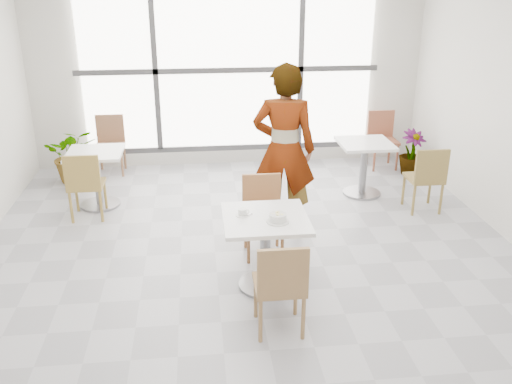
{
  "coord_description": "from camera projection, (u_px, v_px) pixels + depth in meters",
  "views": [
    {
      "loc": [
        -0.52,
        -4.99,
        2.9
      ],
      "look_at": [
        0.0,
        -0.3,
        1.0
      ],
      "focal_mm": 38.68,
      "sensor_mm": 36.0,
      "label": 1
    }
  ],
  "objects": [
    {
      "name": "floor",
      "position": [
        253.0,
        270.0,
        5.74
      ],
      "size": [
        7.0,
        7.0,
        0.0
      ],
      "primitive_type": "plane",
      "color": "#9E9EA5",
      "rests_on": "ground"
    },
    {
      "name": "chair_near",
      "position": [
        281.0,
        283.0,
        4.56
      ],
      "size": [
        0.42,
        0.42,
        0.87
      ],
      "rotation": [
        0.0,
        0.0,
        3.14
      ],
      "color": "#967147",
      "rests_on": "ground"
    },
    {
      "name": "bg_chair_left_far",
      "position": [
        110.0,
        140.0,
        8.39
      ],
      "size": [
        0.42,
        0.42,
        0.87
      ],
      "color": "#8F6144",
      "rests_on": "ground"
    },
    {
      "name": "person",
      "position": [
        284.0,
        150.0,
        6.31
      ],
      "size": [
        0.8,
        0.6,
        1.98
      ],
      "primitive_type": "imported",
      "rotation": [
        0.0,
        0.0,
        2.96
      ],
      "color": "black",
      "rests_on": "ground"
    },
    {
      "name": "window",
      "position": [
        229.0,
        70.0,
        8.34
      ],
      "size": [
        4.6,
        0.07,
        2.52
      ],
      "color": "white",
      "rests_on": "ground"
    },
    {
      "name": "bg_chair_left_near",
      "position": [
        85.0,
        182.0,
        6.74
      ],
      "size": [
        0.42,
        0.42,
        0.87
      ],
      "rotation": [
        0.0,
        0.0,
        3.14
      ],
      "color": "olive",
      "rests_on": "ground"
    },
    {
      "name": "bg_table_right",
      "position": [
        364.0,
        161.0,
        7.52
      ],
      "size": [
        0.7,
        0.7,
        0.75
      ],
      "color": "white",
      "rests_on": "ground"
    },
    {
      "name": "oatmeal_bowl",
      "position": [
        278.0,
        218.0,
        5.05
      ],
      "size": [
        0.21,
        0.21,
        0.09
      ],
      "color": "silver",
      "rests_on": "main_table"
    },
    {
      "name": "coffee_cup",
      "position": [
        243.0,
        213.0,
        5.19
      ],
      "size": [
        0.16,
        0.13,
        0.07
      ],
      "color": "silver",
      "rests_on": "main_table"
    },
    {
      "name": "plant_right",
      "position": [
        412.0,
        153.0,
        8.32
      ],
      "size": [
        0.48,
        0.48,
        0.69
      ],
      "primitive_type": "imported",
      "rotation": [
        0.0,
        0.0,
        0.29
      ],
      "color": "#587C3D",
      "rests_on": "ground"
    },
    {
      "name": "bg_chair_right_far",
      "position": [
        382.0,
        135.0,
        8.64
      ],
      "size": [
        0.42,
        0.42,
        0.87
      ],
      "color": "#975239",
      "rests_on": "ground"
    },
    {
      "name": "wall_back",
      "position": [
        229.0,
        69.0,
        8.4
      ],
      "size": [
        6.0,
        0.0,
        6.0
      ],
      "primitive_type": "plane",
      "rotation": [
        1.57,
        0.0,
        0.0
      ],
      "color": "silver",
      "rests_on": "ground"
    },
    {
      "name": "main_table",
      "position": [
        265.0,
        239.0,
        5.26
      ],
      "size": [
        0.8,
        0.8,
        0.75
      ],
      "color": "white",
      "rests_on": "ground"
    },
    {
      "name": "bg_table_left",
      "position": [
        97.0,
        171.0,
        7.14
      ],
      "size": [
        0.7,
        0.7,
        0.75
      ],
      "color": "white",
      "rests_on": "ground"
    },
    {
      "name": "chair_far",
      "position": [
        263.0,
        209.0,
        5.95
      ],
      "size": [
        0.42,
        0.42,
        0.87
      ],
      "color": "#9D653A",
      "rests_on": "ground"
    },
    {
      "name": "plant_left",
      "position": [
        73.0,
        155.0,
        8.03
      ],
      "size": [
        0.8,
        0.72,
        0.81
      ],
      "primitive_type": "imported",
      "rotation": [
        0.0,
        0.0,
        0.12
      ],
      "color": "#428D3E",
      "rests_on": "ground"
    },
    {
      "name": "bg_chair_right_near",
      "position": [
        427.0,
        175.0,
        6.95
      ],
      "size": [
        0.42,
        0.42,
        0.87
      ],
      "rotation": [
        0.0,
        0.0,
        3.14
      ],
      "color": "olive",
      "rests_on": "ground"
    }
  ]
}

